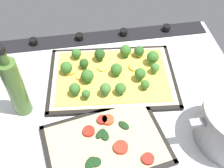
{
  "coord_description": "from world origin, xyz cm",
  "views": [
    {
      "loc": [
        8.63,
        47.41,
        66.01
      ],
      "look_at": [
        0.6,
        -3.2,
        6.08
      ],
      "focal_mm": 43.87,
      "sensor_mm": 36.0,
      "label": 1
    }
  ],
  "objects_px": {
    "veggie_pizza_back": "(106,143)",
    "oil_bottle": "(15,87)",
    "broccoli_pizza": "(112,73)",
    "baking_tray_front": "(112,78)",
    "baking_tray_back": "(106,145)"
  },
  "relations": [
    {
      "from": "baking_tray_back",
      "to": "veggie_pizza_back",
      "type": "relative_size",
      "value": 1.09
    },
    {
      "from": "baking_tray_front",
      "to": "oil_bottle",
      "type": "bearing_deg",
      "value": 15.85
    },
    {
      "from": "baking_tray_front",
      "to": "veggie_pizza_back",
      "type": "distance_m",
      "value": 0.24
    },
    {
      "from": "baking_tray_front",
      "to": "broccoli_pizza",
      "type": "height_order",
      "value": "broccoli_pizza"
    },
    {
      "from": "baking_tray_front",
      "to": "baking_tray_back",
      "type": "xyz_separation_m",
      "value": [
        0.05,
        0.23,
        0.0
      ]
    },
    {
      "from": "baking_tray_back",
      "to": "oil_bottle",
      "type": "relative_size",
      "value": 1.43
    },
    {
      "from": "baking_tray_front",
      "to": "oil_bottle",
      "type": "distance_m",
      "value": 0.3
    },
    {
      "from": "baking_tray_front",
      "to": "broccoli_pizza",
      "type": "xyz_separation_m",
      "value": [
        0.0,
        -0.0,
        0.02
      ]
    },
    {
      "from": "broccoli_pizza",
      "to": "baking_tray_front",
      "type": "bearing_deg",
      "value": 107.07
    },
    {
      "from": "baking_tray_back",
      "to": "baking_tray_front",
      "type": "bearing_deg",
      "value": -103.12
    },
    {
      "from": "baking_tray_front",
      "to": "veggie_pizza_back",
      "type": "height_order",
      "value": "veggie_pizza_back"
    },
    {
      "from": "veggie_pizza_back",
      "to": "oil_bottle",
      "type": "xyz_separation_m",
      "value": [
        0.22,
        -0.15,
        0.09
      ]
    },
    {
      "from": "broccoli_pizza",
      "to": "baking_tray_back",
      "type": "bearing_deg",
      "value": 77.41
    },
    {
      "from": "veggie_pizza_back",
      "to": "oil_bottle",
      "type": "distance_m",
      "value": 0.28
    },
    {
      "from": "oil_bottle",
      "to": "broccoli_pizza",
      "type": "bearing_deg",
      "value": -163.25
    }
  ]
}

